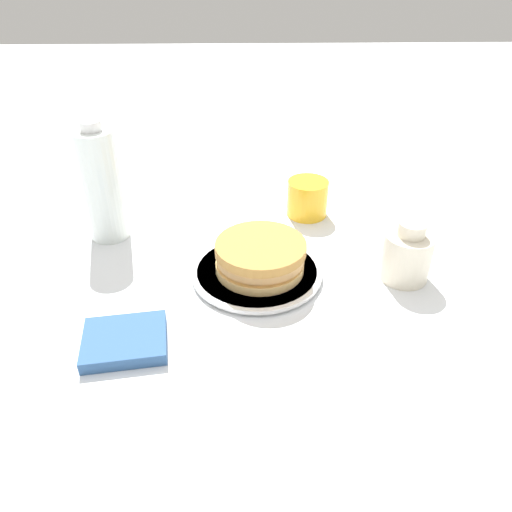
# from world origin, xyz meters

# --- Properties ---
(ground_plane) EXTENTS (4.00, 4.00, 0.00)m
(ground_plane) POSITION_xyz_m (0.00, 0.00, 0.00)
(ground_plane) COLOR white
(plate) EXTENTS (0.23, 0.23, 0.01)m
(plate) POSITION_xyz_m (-0.02, -0.01, 0.01)
(plate) COLOR white
(plate) RESTS_ON ground_plane
(pancake_stack) EXTENTS (0.15, 0.17, 0.06)m
(pancake_stack) POSITION_xyz_m (-0.02, -0.01, 0.04)
(pancake_stack) COLOR #E4B66B
(pancake_stack) RESTS_ON plate
(juice_glass) EXTENTS (0.08, 0.08, 0.08)m
(juice_glass) POSITION_xyz_m (-0.13, -0.23, 0.04)
(juice_glass) COLOR yellow
(juice_glass) RESTS_ON ground_plane
(cream_jug) EXTENTS (0.08, 0.08, 0.11)m
(cream_jug) POSITION_xyz_m (-0.27, 0.00, 0.05)
(cream_jug) COLOR beige
(cream_jug) RESTS_ON ground_plane
(water_bottle_near) EXTENTS (0.07, 0.07, 0.23)m
(water_bottle_near) POSITION_xyz_m (0.26, -0.15, 0.11)
(water_bottle_near) COLOR silver
(water_bottle_near) RESTS_ON ground_plane
(napkin) EXTENTS (0.13, 0.11, 0.02)m
(napkin) POSITION_xyz_m (0.18, 0.16, 0.01)
(napkin) COLOR #33598C
(napkin) RESTS_ON ground_plane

